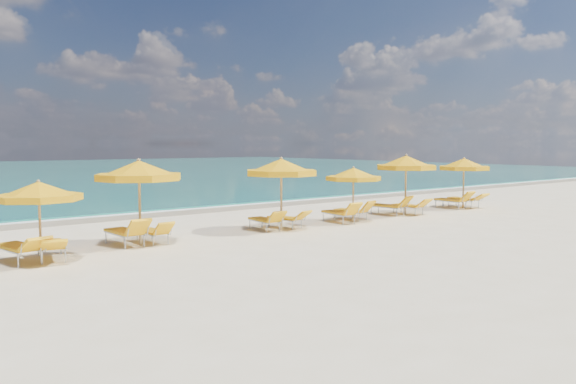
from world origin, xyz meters
TOP-DOWN VIEW (x-y plane):
  - ground_plane at (0.00, 0.00)m, footprint 120.00×120.00m
  - ocean at (0.00, 48.00)m, footprint 120.00×80.00m
  - wet_sand_band at (0.00, 7.40)m, footprint 120.00×2.60m
  - foam_line at (0.00, 8.20)m, footprint 120.00×1.20m
  - whitecap_near at (-6.00, 17.00)m, footprint 14.00×0.36m
  - whitecap_far at (8.00, 24.00)m, footprint 18.00×0.30m
  - umbrella_1 at (-9.53, -0.44)m, footprint 2.54×2.54m
  - umbrella_2 at (-6.47, 0.45)m, footprint 2.91×2.91m
  - umbrella_3 at (-1.36, 0.15)m, footprint 3.03×3.03m
  - umbrella_4 at (2.12, 0.08)m, footprint 2.43×2.43m
  - umbrella_5 at (5.38, 0.23)m, footprint 3.38×3.38m
  - umbrella_6 at (9.61, 0.27)m, footprint 2.94×2.94m
  - lounger_1_left at (-9.95, -0.01)m, footprint 1.05×2.11m
  - lounger_1_right at (-9.17, -0.06)m, footprint 0.99×2.05m
  - lounger_2_left at (-6.84, 0.71)m, footprint 0.78×1.98m
  - lounger_2_right at (-5.97, 0.66)m, footprint 0.61×1.65m
  - lounger_3_left at (-1.76, 0.58)m, footprint 0.69×1.77m
  - lounger_3_right at (-0.82, 0.57)m, footprint 0.90×1.80m
  - lounger_4_left at (1.59, 0.30)m, footprint 0.77×1.86m
  - lounger_4_right at (2.61, 0.63)m, footprint 0.86×1.77m
  - lounger_5_left at (4.90, 0.76)m, footprint 0.96×1.92m
  - lounger_5_right at (5.86, 0.42)m, footprint 0.66×1.80m
  - lounger_6_left at (9.09, 0.54)m, footprint 0.69×1.89m
  - lounger_6_right at (10.07, 0.51)m, footprint 0.69×1.99m

SIDE VIEW (x-z plane):
  - ground_plane at x=0.00m, z-range 0.00..0.00m
  - ocean at x=0.00m, z-range -0.15..0.15m
  - wet_sand_band at x=0.00m, z-range -0.01..0.01m
  - foam_line at x=0.00m, z-range -0.01..0.01m
  - whitecap_near at x=-6.00m, z-range -0.03..0.03m
  - whitecap_far at x=8.00m, z-range -0.03..0.03m
  - lounger_2_right at x=-5.97m, z-range -0.18..0.59m
  - lounger_3_right at x=-0.82m, z-range -0.15..0.57m
  - lounger_3_left at x=-1.76m, z-range -0.18..0.61m
  - lounger_5_right at x=5.86m, z-range -0.17..0.60m
  - lounger_4_right at x=2.61m, z-range -0.21..0.64m
  - lounger_1_right at x=-9.17m, z-range -0.14..0.60m
  - lounger_4_left at x=1.59m, z-range -0.22..0.68m
  - lounger_6_right at x=10.07m, z-range -0.15..0.62m
  - lounger_5_left at x=4.90m, z-range -0.22..0.69m
  - lounger_6_left at x=9.09m, z-range -0.21..0.69m
  - lounger_1_left at x=-9.95m, z-range -0.17..0.66m
  - lounger_2_left at x=-6.84m, z-range -0.22..0.72m
  - umbrella_1 at x=-9.53m, z-range 0.76..2.92m
  - umbrella_4 at x=2.12m, z-range 0.77..2.95m
  - umbrella_6 at x=9.61m, z-range 0.85..3.28m
  - umbrella_3 at x=-1.36m, z-range 0.91..3.51m
  - umbrella_5 at x=5.38m, z-range 0.92..3.54m
  - umbrella_2 at x=-6.47m, z-range 0.92..3.55m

